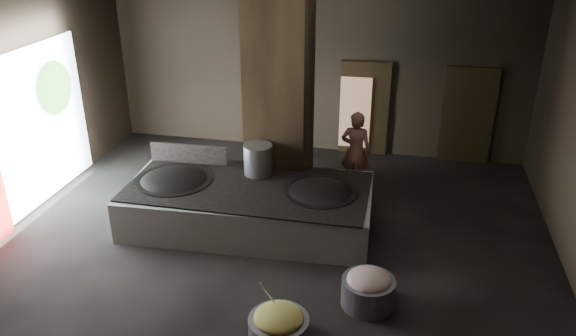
% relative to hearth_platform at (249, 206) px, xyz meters
% --- Properties ---
extents(floor, '(10.00, 9.00, 0.10)m').
position_rel_hearth_platform_xyz_m(floor, '(0.58, -0.49, -0.45)').
color(floor, black).
rests_on(floor, ground).
extents(back_wall, '(10.00, 0.10, 4.50)m').
position_rel_hearth_platform_xyz_m(back_wall, '(0.58, 4.06, 1.85)').
color(back_wall, black).
rests_on(back_wall, ground).
extents(front_wall, '(10.00, 0.10, 4.50)m').
position_rel_hearth_platform_xyz_m(front_wall, '(0.58, -5.04, 1.85)').
color(front_wall, black).
rests_on(front_wall, ground).
extents(left_wall, '(0.10, 9.00, 4.50)m').
position_rel_hearth_platform_xyz_m(left_wall, '(-4.47, -0.49, 1.85)').
color(left_wall, black).
rests_on(left_wall, ground).
extents(pillar, '(1.20, 1.20, 4.50)m').
position_rel_hearth_platform_xyz_m(pillar, '(0.28, 1.41, 1.85)').
color(pillar, black).
rests_on(pillar, ground).
extents(hearth_platform, '(4.64, 2.37, 0.79)m').
position_rel_hearth_platform_xyz_m(hearth_platform, '(0.00, 0.00, 0.00)').
color(hearth_platform, silver).
rests_on(hearth_platform, ground).
extents(platform_cap, '(4.46, 2.14, 0.03)m').
position_rel_hearth_platform_xyz_m(platform_cap, '(0.00, 0.00, 0.42)').
color(platform_cap, black).
rests_on(platform_cap, hearth_platform).
extents(wok_left, '(1.44, 1.44, 0.40)m').
position_rel_hearth_platform_xyz_m(wok_left, '(-1.45, -0.05, 0.35)').
color(wok_left, black).
rests_on(wok_left, hearth_platform).
extents(wok_left_rim, '(1.47, 1.47, 0.05)m').
position_rel_hearth_platform_xyz_m(wok_left_rim, '(-1.45, -0.05, 0.42)').
color(wok_left_rim, black).
rests_on(wok_left_rim, hearth_platform).
extents(wok_right, '(1.34, 1.34, 0.38)m').
position_rel_hearth_platform_xyz_m(wok_right, '(1.35, 0.05, 0.35)').
color(wok_right, black).
rests_on(wok_right, hearth_platform).
extents(wok_right_rim, '(1.37, 1.37, 0.05)m').
position_rel_hearth_platform_xyz_m(wok_right_rim, '(1.35, 0.05, 0.42)').
color(wok_right_rim, black).
rests_on(wok_right_rim, hearth_platform).
extents(stock_pot, '(0.55, 0.55, 0.59)m').
position_rel_hearth_platform_xyz_m(stock_pot, '(0.05, 0.55, 0.73)').
color(stock_pot, '#B7B9C0').
rests_on(stock_pot, hearth_platform).
extents(splash_guard, '(1.59, 0.13, 0.40)m').
position_rel_hearth_platform_xyz_m(splash_guard, '(-1.45, 0.75, 0.63)').
color(splash_guard, black).
rests_on(splash_guard, hearth_platform).
extents(cook, '(0.69, 0.48, 1.77)m').
position_rel_hearth_platform_xyz_m(cook, '(1.80, 1.90, 0.49)').
color(cook, '#915C4A').
rests_on(cook, ground).
extents(veg_basin, '(1.13, 1.13, 0.32)m').
position_rel_hearth_platform_xyz_m(veg_basin, '(1.25, -2.92, -0.24)').
color(veg_basin, slate).
rests_on(veg_basin, ground).
extents(veg_fill, '(0.71, 0.71, 0.22)m').
position_rel_hearth_platform_xyz_m(veg_fill, '(1.25, -2.92, -0.05)').
color(veg_fill, '#8EB357').
rests_on(veg_fill, veg_basin).
extents(ladle, '(0.27, 0.25, 0.61)m').
position_rel_hearth_platform_xyz_m(ladle, '(1.10, -2.77, 0.15)').
color(ladle, '#B7B9C0').
rests_on(ladle, veg_basin).
extents(meat_basin, '(1.08, 1.08, 0.45)m').
position_rel_hearth_platform_xyz_m(meat_basin, '(2.41, -1.93, -0.17)').
color(meat_basin, slate).
rests_on(meat_basin, ground).
extents(meat_fill, '(0.68, 0.68, 0.26)m').
position_rel_hearth_platform_xyz_m(meat_fill, '(2.41, -1.93, 0.05)').
color(meat_fill, tan).
rests_on(meat_fill, meat_basin).
extents(doorway_near, '(1.18, 0.08, 2.38)m').
position_rel_hearth_platform_xyz_m(doorway_near, '(1.78, 3.96, 0.70)').
color(doorway_near, black).
rests_on(doorway_near, ground).
extents(doorway_near_glow, '(0.74, 0.04, 1.75)m').
position_rel_hearth_platform_xyz_m(doorway_near_glow, '(1.57, 3.89, 0.65)').
color(doorway_near_glow, '#8C6647').
rests_on(doorway_near_glow, ground).
extents(doorway_far, '(1.18, 0.08, 2.38)m').
position_rel_hearth_platform_xyz_m(doorway_far, '(4.18, 3.96, 0.70)').
color(doorway_far, black).
rests_on(doorway_far, ground).
extents(doorway_far_glow, '(0.80, 0.04, 1.90)m').
position_rel_hearth_platform_xyz_m(doorway_far_glow, '(4.04, 4.18, 0.65)').
color(doorway_far_glow, '#8C6647').
rests_on(doorway_far_glow, ground).
extents(left_opening, '(0.04, 4.20, 3.10)m').
position_rel_hearth_platform_xyz_m(left_opening, '(-4.37, -0.29, 1.20)').
color(left_opening, white).
rests_on(left_opening, ground).
extents(tree_silhouette, '(0.28, 1.10, 1.10)m').
position_rel_hearth_platform_xyz_m(tree_silhouette, '(-4.27, 0.81, 1.80)').
color(tree_silhouette, '#194714').
rests_on(tree_silhouette, left_opening).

